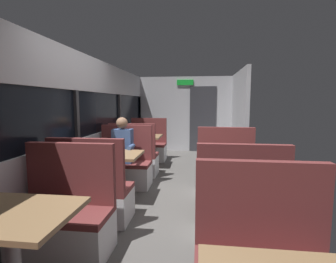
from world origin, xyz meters
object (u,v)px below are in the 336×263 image
bench_mid_window_facing_entry (125,168)px  seated_passenger (123,158)px  bench_far_window_facing_end (134,160)px  dining_table_rear_aisle (232,167)px  bench_rear_aisle_facing_entry (226,174)px  bench_rear_aisle_facing_end (239,210)px  dining_table_near_window (11,225)px  dining_table_far_window (142,140)px  bench_far_window_facing_entry (148,148)px  coffee_cup_secondary (216,154)px  bench_near_window_facing_entry (64,221)px  bench_mid_window_facing_end (93,196)px  dining_table_mid_window (111,160)px

bench_mid_window_facing_entry → seated_passenger: seated_passenger is taller
bench_far_window_facing_end → dining_table_rear_aisle: bench_far_window_facing_end is taller
bench_mid_window_facing_entry → dining_table_rear_aisle: (1.79, -0.90, 0.31)m
bench_rear_aisle_facing_entry → dining_table_rear_aisle: bearing=-90.0°
dining_table_rear_aisle → bench_rear_aisle_facing_end: bench_rear_aisle_facing_end is taller
bench_rear_aisle_facing_entry → bench_mid_window_facing_entry: bearing=173.6°
dining_table_near_window → dining_table_far_window: 4.16m
bench_far_window_facing_entry → coffee_cup_secondary: size_ratio=12.22×
bench_near_window_facing_entry → bench_rear_aisle_facing_end: bearing=15.1°
bench_mid_window_facing_end → bench_far_window_facing_end: bearing=90.0°
bench_mid_window_facing_end → coffee_cup_secondary: bearing=21.8°
bench_far_window_facing_entry → coffee_cup_secondary: (1.58, -2.85, 0.46)m
seated_passenger → dining_table_far_window: bearing=90.0°
dining_table_far_window → coffee_cup_secondary: coffee_cup_secondary is taller
bench_mid_window_facing_end → dining_table_mid_window: bearing=90.0°
dining_table_near_window → dining_table_far_window: bearing=90.0°
dining_table_near_window → bench_mid_window_facing_end: (0.00, 1.38, -0.31)m
bench_near_window_facing_entry → seated_passenger: size_ratio=0.87×
bench_near_window_facing_entry → bench_rear_aisle_facing_entry: same height
bench_far_window_facing_entry → bench_far_window_facing_end: bearing=-90.0°
bench_far_window_facing_entry → dining_table_far_window: bearing=-90.0°
bench_far_window_facing_entry → bench_rear_aisle_facing_end: same height
dining_table_far_window → bench_mid_window_facing_entry: bearing=-90.0°
dining_table_far_window → seated_passenger: size_ratio=0.71×
bench_mid_window_facing_end → dining_table_rear_aisle: bearing=15.6°
dining_table_near_window → dining_table_rear_aisle: same height
bench_near_window_facing_entry → seated_passenger: 2.02m
dining_table_near_window → bench_mid_window_facing_end: size_ratio=0.82×
seated_passenger → bench_rear_aisle_facing_end: bearing=-40.5°
bench_near_window_facing_entry → bench_mid_window_facing_end: 0.68m
bench_far_window_facing_entry → seated_passenger: 2.16m
dining_table_mid_window → bench_rear_aisle_facing_entry: bearing=15.6°
dining_table_near_window → dining_table_far_window: (0.00, 4.16, 0.00)m
dining_table_far_window → bench_far_window_facing_end: bearing=-90.0°
bench_far_window_facing_entry → dining_table_rear_aisle: size_ratio=1.22×
bench_mid_window_facing_entry → coffee_cup_secondary: size_ratio=12.22×
dining_table_far_window → dining_table_rear_aisle: bearing=-51.9°
coffee_cup_secondary → bench_mid_window_facing_end: bearing=-158.2°
bench_mid_window_facing_end → bench_mid_window_facing_entry: size_ratio=1.00×
bench_mid_window_facing_end → seated_passenger: bearing=90.0°
dining_table_far_window → seated_passenger: (0.00, -1.45, -0.10)m
dining_table_far_window → seated_passenger: 1.46m
bench_mid_window_facing_entry → bench_far_window_facing_end: bearing=90.0°
bench_mid_window_facing_entry → dining_table_rear_aisle: bench_mid_window_facing_entry is taller
bench_far_window_facing_end → dining_table_rear_aisle: bearing=-41.5°
bench_near_window_facing_entry → bench_far_window_facing_end: 2.76m
bench_near_window_facing_entry → seated_passenger: seated_passenger is taller
dining_table_rear_aisle → seated_passenger: bearing=155.2°
dining_table_mid_window → bench_far_window_facing_entry: (0.00, 2.78, -0.31)m
bench_mid_window_facing_entry → bench_far_window_facing_entry: 2.08m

